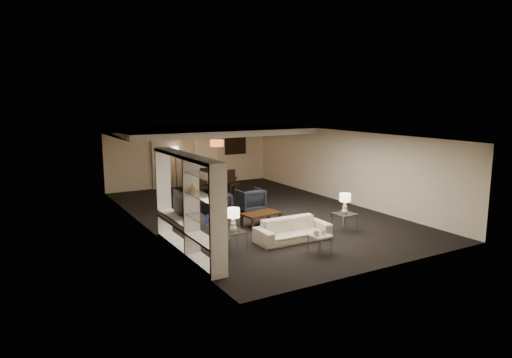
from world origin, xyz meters
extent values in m
plane|color=black|center=(0.00, 0.00, 0.00)|extent=(11.00, 11.00, 0.00)
cube|color=silver|center=(0.00, 0.00, 2.50)|extent=(7.00, 11.00, 0.02)
cube|color=beige|center=(0.00, 5.50, 1.25)|extent=(7.00, 0.02, 2.50)
cube|color=beige|center=(0.00, -5.50, 1.25)|extent=(7.00, 0.02, 2.50)
cube|color=beige|center=(-3.50, 0.00, 1.25)|extent=(0.02, 11.00, 2.50)
cube|color=beige|center=(3.50, 0.00, 1.25)|extent=(0.02, 11.00, 2.50)
cube|color=silver|center=(0.00, 3.50, 2.40)|extent=(7.00, 4.00, 0.20)
cube|color=beige|center=(-0.90, 5.42, 1.20)|extent=(1.50, 0.12, 2.40)
cube|color=silver|center=(0.70, 5.47, 1.05)|extent=(0.90, 0.05, 2.10)
cube|color=#142D38|center=(2.10, 5.46, 1.55)|extent=(0.95, 0.04, 0.65)
cylinder|color=#D8591E|center=(0.30, 3.50, 1.92)|extent=(0.52, 0.52, 0.24)
imported|color=beige|center=(-0.61, -2.94, 0.28)|extent=(1.96, 0.80, 0.57)
imported|color=black|center=(-1.21, 0.36, 0.36)|extent=(0.85, 0.87, 0.72)
imported|color=black|center=(-0.01, 0.36, 0.36)|extent=(0.81, 0.83, 0.72)
sphere|color=#E8B27B|center=(-0.71, -4.04, 0.52)|extent=(0.14, 0.14, 0.14)
sphere|color=#EDB97D|center=(-0.51, -4.04, 0.51)|extent=(0.12, 0.12, 0.12)
imported|color=black|center=(-3.28, -1.87, 1.04)|extent=(1.02, 0.13, 0.59)
imported|color=#2835B0|center=(-3.31, -3.73, 1.14)|extent=(0.16, 0.16, 0.17)
imported|color=#BD853F|center=(-3.31, -2.96, 1.65)|extent=(0.17, 0.17, 0.17)
cube|color=black|center=(-3.20, -0.27, 0.52)|extent=(0.14, 0.14, 1.03)
imported|color=black|center=(-0.05, 3.36, 0.33)|extent=(1.86, 1.06, 0.65)
camera|label=1|loc=(-7.01, -12.17, 3.56)|focal=32.00mm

